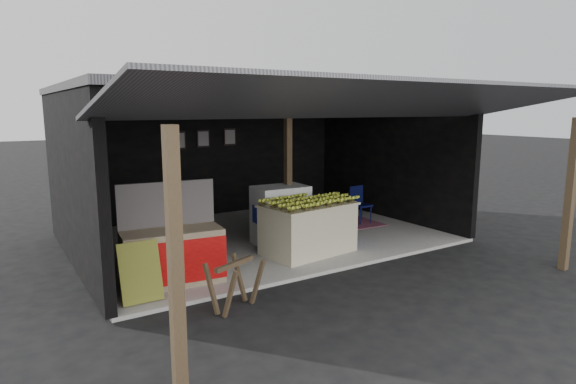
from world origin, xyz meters
TOP-DOWN VIEW (x-y plane):
  - ground at (0.00, 0.00)m, footprint 80.00×80.00m
  - concrete_slab at (0.00, 2.50)m, footprint 7.00×5.00m
  - shophouse at (0.00, 2.82)m, footprint 7.40×7.29m
  - banana_table at (0.15, 0.99)m, footprint 1.75×1.20m
  - banana_pile at (0.15, 0.99)m, footprint 1.61×1.08m
  - white_crate at (0.06, 1.79)m, footprint 1.03×0.72m
  - neighbor_stall at (-2.43, 0.81)m, footprint 1.51×0.81m
  - green_signboard at (-3.03, 0.35)m, footprint 0.55×0.26m
  - sawhorse at (-2.02, -0.45)m, footprint 0.77×0.76m
  - water_barrel at (1.16, 1.12)m, footprint 0.34×0.34m
  - plastic_chair at (2.48, 2.32)m, footprint 0.40×0.40m
  - magenta_rug at (2.13, 2.27)m, footprint 1.55×1.07m
  - picture_frames at (-0.17, 4.89)m, footprint 1.62×0.04m

SIDE VIEW (x-z plane):
  - ground at x=0.00m, z-range 0.00..0.00m
  - concrete_slab at x=0.00m, z-range 0.00..0.06m
  - magenta_rug at x=2.13m, z-range 0.06..0.07m
  - water_barrel at x=1.16m, z-range 0.06..0.56m
  - sawhorse at x=-2.02m, z-range 0.09..0.75m
  - green_signboard at x=-3.03m, z-range 0.07..0.87m
  - neighbor_stall at x=-2.43m, z-range -0.24..1.26m
  - banana_table at x=0.15m, z-range 0.06..0.97m
  - plastic_chair at x=2.48m, z-range 0.13..0.97m
  - white_crate at x=0.06m, z-range 0.06..1.18m
  - banana_pile at x=0.15m, z-range 0.96..1.14m
  - picture_frames at x=-0.17m, z-range 1.70..2.16m
  - shophouse at x=0.00m, z-range 0.59..3.61m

